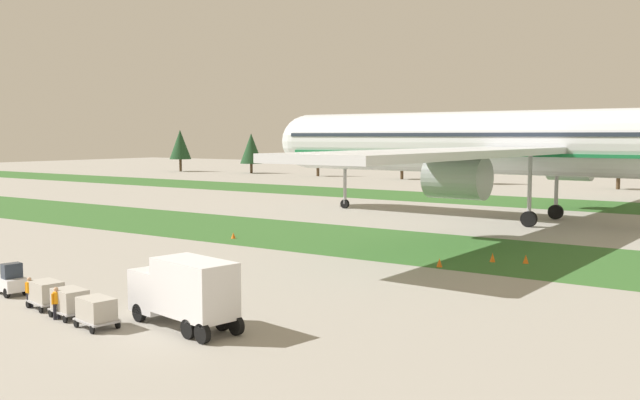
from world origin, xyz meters
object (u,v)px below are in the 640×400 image
taxiway_marker_3 (493,257)px  baggage_tug (10,281)px  ground_crew_marshaller (30,291)px  catering_truck (184,290)px  taxiway_marker_2 (526,259)px  cargo_dolly_third (96,310)px  cargo_dolly_second (70,301)px  taxiway_marker_0 (439,263)px  airliner (523,143)px  ground_crew_loader (56,302)px  taxiway_marker_1 (233,235)px  cargo_dolly_lead (46,292)px

taxiway_marker_3 → baggage_tug: bearing=-126.3°
ground_crew_marshaller → catering_truck: bearing=171.5°
catering_truck → taxiway_marker_3: bearing=-2.3°
catering_truck → taxiway_marker_2: size_ratio=10.76×
cargo_dolly_third → catering_truck: bearing=-44.3°
cargo_dolly_second → taxiway_marker_2: (14.78, 29.76, -0.58)m
taxiway_marker_2 → taxiway_marker_0: bearing=-133.3°
airliner → baggage_tug: (-13.44, -54.29, -8.11)m
baggage_tug → ground_crew_loader: (7.51, -2.02, 0.13)m
baggage_tug → ground_crew_marshaller: bearing=-97.7°
taxiway_marker_0 → catering_truck: bearing=-98.9°
ground_crew_marshaller → taxiway_marker_2: 35.00m
baggage_tug → catering_truck: bearing=-77.2°
baggage_tug → taxiway_marker_1: baggage_tug is taller
cargo_dolly_second → taxiway_marker_3: cargo_dolly_second is taller
taxiway_marker_3 → taxiway_marker_2: bearing=19.3°
catering_truck → taxiway_marker_1: bearing=47.3°
ground_crew_marshaller → baggage_tug: bearing=-37.2°
cargo_dolly_lead → cargo_dolly_third: 5.80m
baggage_tug → taxiway_marker_2: (22.58, 28.36, -0.48)m
cargo_dolly_third → catering_truck: catering_truck is taller
taxiway_marker_0 → cargo_dolly_lead: bearing=-118.0°
catering_truck → ground_crew_loader: size_ratio=4.17×
cargo_dolly_lead → taxiway_marker_2: cargo_dolly_lead is taller
taxiway_marker_2 → taxiway_marker_1: bearing=-174.3°
cargo_dolly_lead → ground_crew_loader: ground_crew_loader is taller
cargo_dolly_lead → ground_crew_loader: bearing=-103.7°
cargo_dolly_third → baggage_tug: bearing=90.0°
baggage_tug → cargo_dolly_second: size_ratio=1.15×
ground_crew_marshaller → taxiway_marker_0: (13.79, 24.57, -0.62)m
cargo_dolly_lead → taxiway_marker_3: size_ratio=3.50×
cargo_dolly_second → taxiway_marker_1: bearing=34.7°
taxiway_marker_0 → ground_crew_loader: bearing=-112.1°
cargo_dolly_second → taxiway_marker_0: (9.99, 24.68, -0.59)m
taxiway_marker_3 → cargo_dolly_lead: bearing=-118.3°
airliner → taxiway_marker_2: (9.14, -25.93, -8.59)m
ground_crew_marshaller → ground_crew_loader: 3.58m
airliner → ground_crew_loader: (-5.93, -56.31, -7.98)m
taxiway_marker_0 → taxiway_marker_1: taxiway_marker_0 is taller
cargo_dolly_lead → ground_crew_marshaller: 1.03m
ground_crew_loader → taxiway_marker_3: 32.20m
cargo_dolly_third → taxiway_marker_2: 32.54m
baggage_tug → airliner: bearing=-3.7°
catering_truck → cargo_dolly_second: bearing=118.1°
baggage_tug → taxiway_marker_3: 34.20m
taxiway_marker_3 → taxiway_marker_0: bearing=-120.0°
cargo_dolly_third → catering_truck: size_ratio=0.33×
cargo_dolly_lead → taxiway_marker_0: size_ratio=3.73×
airliner → taxiway_marker_1: size_ratio=147.71×
airliner → taxiway_marker_2: 28.80m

